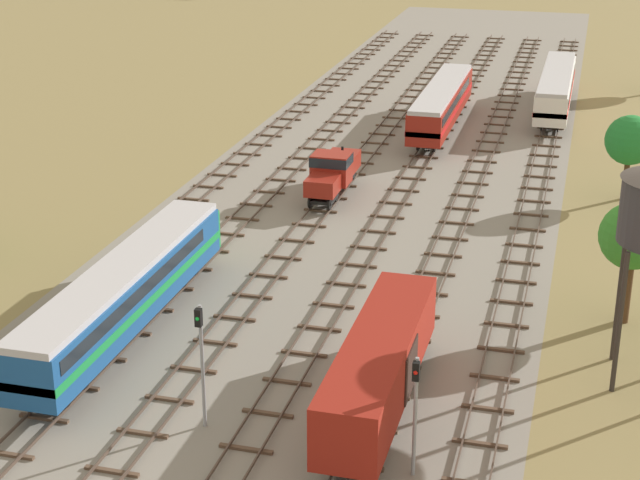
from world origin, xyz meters
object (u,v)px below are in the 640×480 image
(diesel_railcar_right_far, at_px, (556,87))
(signal_post_nearest, at_px, (415,402))
(diesel_railcar_left_near, at_px, (125,290))
(diesel_railcar_centre_midfar, at_px, (442,102))
(signal_post_near, at_px, (201,352))
(freight_boxcar_centre_right_nearest, at_px, (380,364))
(shunter_loco_centre_left_mid, at_px, (333,170))

(diesel_railcar_right_far, distance_m, signal_post_nearest, 63.04)
(diesel_railcar_left_near, height_order, diesel_railcar_centre_midfar, same)
(signal_post_near, bearing_deg, diesel_railcar_right_far, 79.03)
(diesel_railcar_centre_midfar, bearing_deg, signal_post_nearest, -82.42)
(diesel_railcar_centre_midfar, distance_m, signal_post_near, 52.70)
(diesel_railcar_centre_midfar, relative_size, signal_post_near, 3.47)
(freight_boxcar_centre_right_nearest, xyz_separation_m, signal_post_near, (-7.18, -3.27, 1.26))
(shunter_loco_centre_left_mid, distance_m, signal_post_near, 32.21)
(diesel_railcar_left_near, bearing_deg, diesel_railcar_centre_midfar, 78.06)
(freight_boxcar_centre_right_nearest, bearing_deg, diesel_railcar_centre_midfar, 95.54)
(diesel_railcar_left_near, xyz_separation_m, diesel_railcar_right_far, (19.13, 54.27, 0.00))
(freight_boxcar_centre_right_nearest, relative_size, signal_post_nearest, 2.61)
(freight_boxcar_centre_right_nearest, xyz_separation_m, shunter_loco_centre_left_mid, (-9.57, 28.80, -0.44))
(diesel_railcar_centre_midfar, bearing_deg, signal_post_near, -92.60)
(freight_boxcar_centre_right_nearest, xyz_separation_m, diesel_railcar_right_far, (4.78, 58.43, 0.15))
(signal_post_nearest, xyz_separation_m, signal_post_near, (-9.56, 1.29, 0.30))
(freight_boxcar_centre_right_nearest, height_order, diesel_railcar_centre_midfar, diesel_railcar_centre_midfar)
(diesel_railcar_right_far, xyz_separation_m, signal_post_near, (-11.95, -61.70, 1.12))
(freight_boxcar_centre_right_nearest, height_order, signal_post_near, signal_post_near)
(shunter_loco_centre_left_mid, xyz_separation_m, diesel_railcar_centre_midfar, (4.78, 20.56, 0.59))
(diesel_railcar_centre_midfar, relative_size, diesel_railcar_right_far, 1.00)
(freight_boxcar_centre_right_nearest, height_order, diesel_railcar_right_far, diesel_railcar_right_far)
(diesel_railcar_left_near, distance_m, shunter_loco_centre_left_mid, 25.12)
(signal_post_near, bearing_deg, diesel_railcar_left_near, 134.00)
(signal_post_nearest, relative_size, signal_post_near, 0.91)
(diesel_railcar_right_far, distance_m, signal_post_near, 62.86)
(diesel_railcar_centre_midfar, bearing_deg, diesel_railcar_left_near, -101.94)
(freight_boxcar_centre_right_nearest, height_order, diesel_railcar_left_near, diesel_railcar_left_near)
(signal_post_near, bearing_deg, freight_boxcar_centre_right_nearest, 24.50)
(signal_post_nearest, bearing_deg, freight_boxcar_centre_right_nearest, 117.60)
(freight_boxcar_centre_right_nearest, relative_size, diesel_railcar_right_far, 0.68)
(diesel_railcar_right_far, bearing_deg, diesel_railcar_left_near, -109.41)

